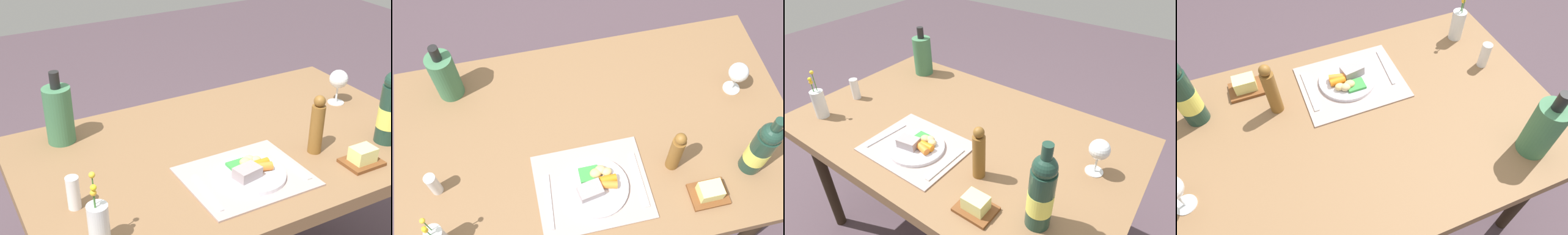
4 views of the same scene
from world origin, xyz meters
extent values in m
plane|color=#4C3B44|center=(0.00, 0.00, 0.00)|extent=(8.00, 8.00, 0.00)
cube|color=brown|center=(0.00, 0.00, 0.71)|extent=(1.50, 0.91, 0.05)
cylinder|color=black|center=(-0.65, -0.35, 0.35)|extent=(0.05, 0.05, 0.69)
cylinder|color=black|center=(0.65, -0.35, 0.35)|extent=(0.05, 0.05, 0.69)
cylinder|color=black|center=(-0.65, 0.35, 0.35)|extent=(0.05, 0.05, 0.69)
cube|color=#AB918B|center=(-0.07, -0.20, 0.74)|extent=(0.39, 0.32, 0.01)
cylinder|color=silver|center=(-0.05, -0.21, 0.75)|extent=(0.22, 0.22, 0.01)
cube|color=gray|center=(-0.08, -0.23, 0.78)|extent=(0.09, 0.07, 0.04)
cylinder|color=orange|center=(-0.02, -0.21, 0.77)|extent=(0.08, 0.04, 0.03)
cylinder|color=orange|center=(-0.01, -0.20, 0.77)|extent=(0.06, 0.03, 0.03)
ellipsoid|color=#D9B26D|center=(-0.05, -0.16, 0.77)|extent=(0.04, 0.03, 0.03)
ellipsoid|color=tan|center=(-0.03, -0.16, 0.77)|extent=(0.04, 0.03, 0.03)
ellipsoid|color=#DBB975|center=(-0.01, -0.17, 0.77)|extent=(0.04, 0.03, 0.02)
cube|color=green|center=(-0.07, -0.16, 0.76)|extent=(0.07, 0.06, 0.01)
cube|color=silver|center=(-0.22, -0.22, 0.75)|extent=(0.03, 0.20, 0.00)
cube|color=silver|center=(0.10, -0.21, 0.75)|extent=(0.02, 0.21, 0.00)
cylinder|color=#3E724D|center=(-0.52, 0.32, 0.84)|extent=(0.10, 0.10, 0.21)
cylinder|color=black|center=(-0.52, 0.32, 0.98)|extent=(0.03, 0.03, 0.06)
cylinder|color=brown|center=(0.23, -0.18, 0.83)|extent=(0.05, 0.05, 0.18)
sphere|color=brown|center=(0.23, -0.18, 0.93)|extent=(0.04, 0.04, 0.04)
cylinder|color=white|center=(0.57, 0.09, 0.74)|extent=(0.07, 0.07, 0.00)
cylinder|color=white|center=(0.57, 0.09, 0.78)|extent=(0.01, 0.01, 0.07)
cube|color=brown|center=(0.32, -0.32, 0.74)|extent=(0.13, 0.10, 0.01)
cube|color=#E3E185|center=(0.32, -0.32, 0.78)|extent=(0.08, 0.06, 0.05)
cylinder|color=silver|center=(-0.59, -0.29, 0.80)|extent=(0.06, 0.06, 0.13)
cylinder|color=#3F7233|center=(-0.59, -0.28, 0.85)|extent=(0.00, 0.00, 0.22)
cylinder|color=#3F7233|center=(-0.59, -0.29, 0.84)|extent=(0.00, 0.00, 0.19)
cylinder|color=#3F7233|center=(-0.59, -0.29, 0.83)|extent=(0.00, 0.00, 0.18)
sphere|color=yellow|center=(-0.59, -0.29, 0.92)|extent=(0.02, 0.02, 0.02)
cylinder|color=white|center=(-0.60, -0.09, 0.79)|extent=(0.04, 0.04, 0.10)
cylinder|color=#1D3B2F|center=(0.50, -0.24, 0.85)|extent=(0.08, 0.08, 0.22)
cylinder|color=#E5E05C|center=(0.50, -0.24, 0.84)|extent=(0.08, 0.08, 0.08)
camera|label=1|loc=(-0.89, -1.37, 1.69)|focal=48.33mm
camera|label=2|loc=(-0.21, -0.78, 2.21)|focal=41.03mm
camera|label=3|loc=(0.75, -0.89, 1.59)|focal=30.10mm
camera|label=4|loc=(0.21, 0.68, 1.69)|focal=30.66mm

